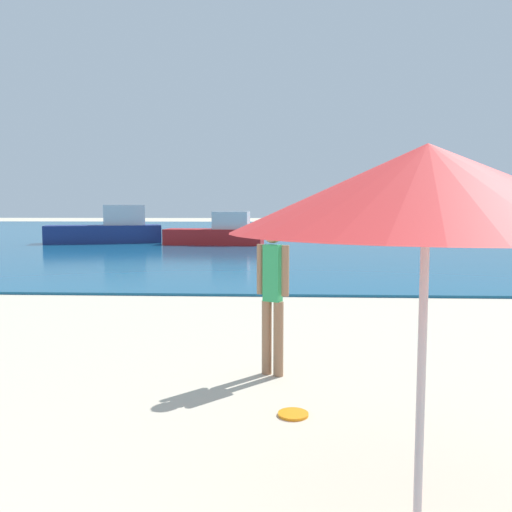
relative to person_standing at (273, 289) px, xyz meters
The scene contains 6 objects.
water 35.31m from the person_standing, 90.89° to the left, with size 160.00×60.00×0.06m, color #14567F.
person_standing is the anchor object (origin of this frame).
frisbee 1.55m from the person_standing, 79.80° to the right, with size 0.28×0.28×0.03m, color orange.
boat_near 20.73m from the person_standing, 98.67° to the left, with size 5.04×1.95×1.68m.
boat_far 23.41m from the person_standing, 112.87° to the left, with size 6.18×3.55×2.00m.
beach_umbrella 3.20m from the person_standing, 72.75° to the right, with size 2.21×2.21×2.26m.
Camera 1 is at (0.64, 0.30, 1.91)m, focal length 36.76 mm.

